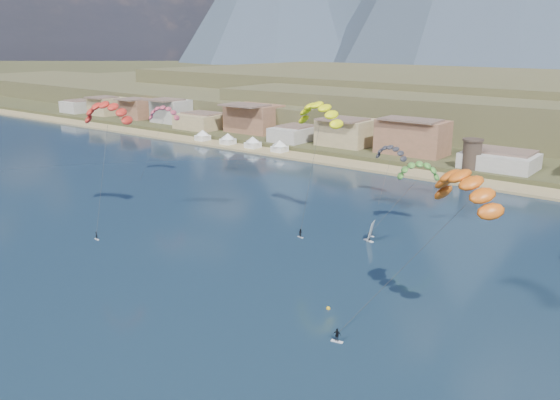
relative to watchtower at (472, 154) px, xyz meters
name	(u,v)px	position (x,y,z in m)	size (l,w,h in m)	color
ground	(139,317)	(-5.00, -114.00, -6.37)	(2400.00, 2400.00, 0.00)	#0E1B33
beach	(442,177)	(-5.00, -8.00, -6.12)	(2200.00, 12.00, 0.90)	tan
town	(350,130)	(-45.00, 8.00, 1.63)	(400.00, 24.00, 12.00)	beige
watchtower	(472,154)	(0.00, 0.00, 0.00)	(5.82, 5.82, 8.60)	#47382D
beach_tents	(239,138)	(-81.25, -8.00, -2.66)	(43.40, 6.40, 5.00)	white
kitesurfer_red	(107,109)	(-45.61, -87.92, 17.38)	(14.52, 15.08, 27.46)	silver
kitesurfer_yellow	(320,110)	(-9.85, -62.73, 17.33)	(11.94, 13.83, 26.82)	silver
kitesurfer_orange	(467,183)	(31.11, -90.54, 13.91)	(17.68, 17.67, 25.45)	silver
kitesurfer_green	(418,168)	(8.14, -53.68, 6.27)	(9.85, 14.18, 16.44)	silver
distant_kite_pink	(163,110)	(-66.14, -55.39, 12.53)	(9.46, 7.77, 21.67)	#262626
distant_kite_dark	(391,150)	(-7.23, -35.69, 5.49)	(8.31, 5.74, 14.99)	#262626
windsurfer	(370,235)	(4.75, -66.45, -5.09)	(2.37, 2.59, 4.02)	silver
buoy	(328,308)	(14.45, -95.57, -6.26)	(0.61, 0.61, 0.61)	yellow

